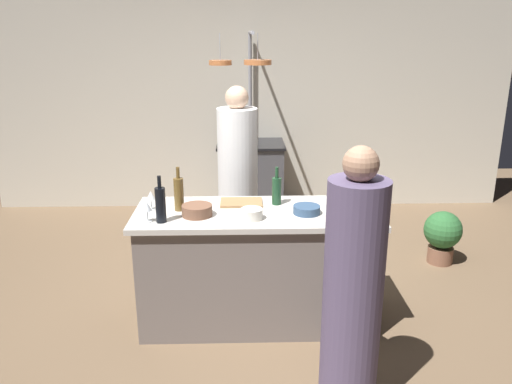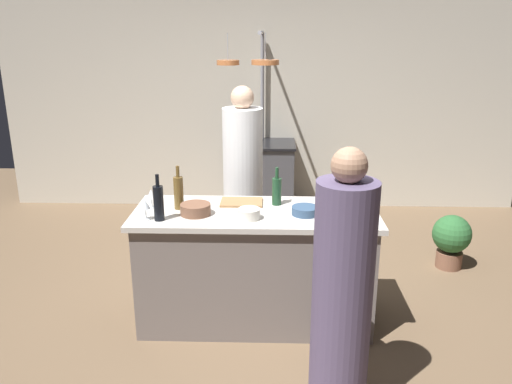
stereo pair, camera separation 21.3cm
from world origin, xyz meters
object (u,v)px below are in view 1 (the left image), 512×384
bar_stool_right (345,317)px  potted_plant (442,234)px  wine_glass_by_chef (349,190)px  chef (238,187)px  pepper_mill (334,208)px  wine_bottle_dark (161,204)px  mixing_bowl_wooden (197,210)px  stove_range (251,179)px  wine_bottle_green (277,190)px  wine_glass_near_right_guest (151,196)px  mixing_bowl_ceramic (252,214)px  cutting_board (241,202)px  guest_right (353,295)px  wine_glass_near_left_guest (147,207)px  mixing_bowl_blue (307,210)px  wine_bottle_amber (179,193)px

bar_stool_right → potted_plant: 2.04m
potted_plant → wine_glass_by_chef: 1.55m
chef → pepper_mill: chef is taller
wine_bottle_dark → mixing_bowl_wooden: (0.24, 0.12, -0.09)m
stove_range → chef: (-0.14, -1.48, 0.35)m
wine_bottle_green → wine_glass_by_chef: bearing=1.0°
chef → wine_glass_near_right_guest: chef is taller
mixing_bowl_ceramic → wine_bottle_green: bearing=58.4°
wine_bottle_dark → wine_glass_by_chef: 1.43m
stove_range → cutting_board: 2.32m
wine_glass_near_right_guest → mixing_bowl_wooden: 0.38m
guest_right → wine_glass_near_left_guest: (-1.28, 0.79, 0.26)m
mixing_bowl_blue → mixing_bowl_ceramic: size_ratio=1.25×
guest_right → wine_bottle_dark: (-1.18, 0.78, 0.29)m
wine_glass_near_left_guest → wine_glass_by_chef: (1.48, 0.37, 0.00)m
wine_bottle_amber → mixing_bowl_ceramic: size_ratio=2.11×
mixing_bowl_blue → wine_glass_near_left_guest: bearing=-173.1°
cutting_board → pepper_mill: bearing=-34.0°
guest_right → cutting_board: 1.33m
wine_bottle_green → mixing_bowl_ceramic: (-0.20, -0.32, -0.07)m
cutting_board → wine_bottle_dark: 0.68m
wine_bottle_green → mixing_bowl_wooden: bearing=-157.6°
stove_range → wine_glass_near_right_guest: bearing=-108.0°
bar_stool_right → mixing_bowl_blue: size_ratio=3.47×
bar_stool_right → mixing_bowl_wooden: 1.26m
wine_bottle_green → mixing_bowl_blue: wine_bottle_green is taller
wine_bottle_green → mixing_bowl_ceramic: wine_bottle_green is taller
wine_bottle_amber → wine_glass_near_left_guest: (-0.19, -0.24, -0.02)m
mixing_bowl_blue → guest_right: bearing=-80.6°
stove_range → wine_bottle_dark: bearing=-104.1°
wine_glass_near_left_guest → mixing_bowl_blue: (1.12, 0.14, -0.08)m
guest_right → wine_bottle_green: 1.23m
bar_stool_right → guest_right: size_ratio=0.42×
mixing_bowl_ceramic → cutting_board: bearing=102.1°
potted_plant → mixing_bowl_wooden: bearing=-154.5°
stove_range → mixing_bowl_wooden: mixing_bowl_wooden is taller
cutting_board → wine_bottle_green: bearing=-4.1°
cutting_board → wine_bottle_amber: (-0.46, -0.14, 0.12)m
cutting_board → potted_plant: bearing=22.7°
wine_bottle_amber → mixing_bowl_ceramic: bearing=-20.8°
potted_plant → mixing_bowl_ceramic: bearing=-148.3°
guest_right → mixing_bowl_blue: bearing=99.4°
cutting_board → wine_bottle_amber: bearing=-163.3°
wine_bottle_dark → mixing_bowl_blue: 1.04m
stove_range → wine_bottle_green: wine_bottle_green is taller
pepper_mill → mixing_bowl_blue: pepper_mill is taller
potted_plant → wine_bottle_amber: wine_bottle_amber is taller
wine_bottle_amber → pepper_mill: bearing=-14.9°
cutting_board → mixing_bowl_wooden: mixing_bowl_wooden is taller
chef → mixing_bowl_blue: 1.16m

